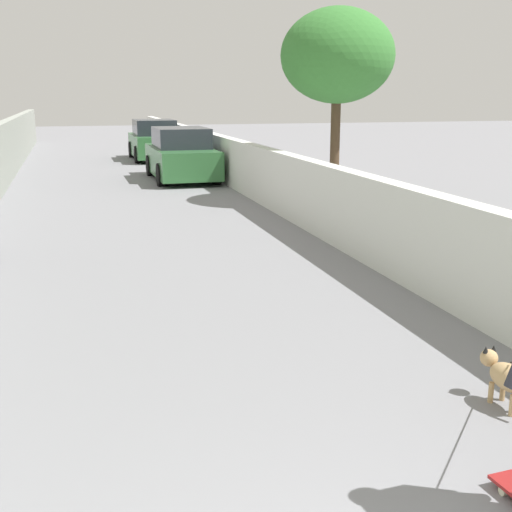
% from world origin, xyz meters
% --- Properties ---
extents(ground_plane, '(80.00, 80.00, 0.00)m').
position_xyz_m(ground_plane, '(14.00, 0.00, 0.00)').
color(ground_plane, gray).
extents(fence_right, '(48.00, 0.30, 1.31)m').
position_xyz_m(fence_right, '(12.00, -3.10, 0.65)').
color(fence_right, silver).
rests_on(fence_right, ground).
extents(tree_right_mid, '(2.57, 2.57, 4.41)m').
position_xyz_m(tree_right_mid, '(13.00, -4.70, 3.33)').
color(tree_right_mid, '#473523').
rests_on(tree_right_mid, ground).
extents(dog, '(1.66, 0.82, 1.06)m').
position_xyz_m(dog, '(2.84, -2.09, 0.27)').
color(dog, tan).
rests_on(dog, ground).
extents(car_near, '(4.06, 1.80, 1.54)m').
position_xyz_m(car_near, '(18.25, -1.95, 0.71)').
color(car_near, '#336B38').
rests_on(car_near, ground).
extents(car_far, '(3.83, 1.80, 1.54)m').
position_xyz_m(car_far, '(24.66, -1.95, 0.71)').
color(car_far, '#336B38').
rests_on(car_far, ground).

